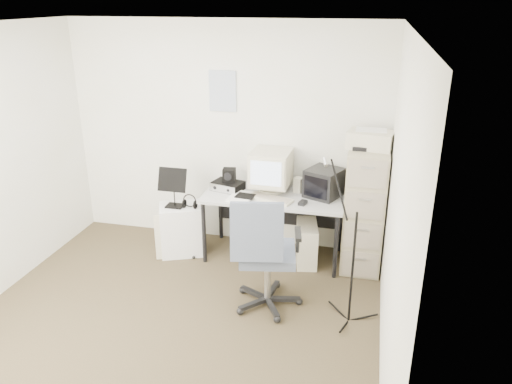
% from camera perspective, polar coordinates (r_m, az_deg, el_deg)
% --- Properties ---
extents(floor, '(3.60, 3.60, 0.01)m').
position_cam_1_polar(floor, '(4.62, -9.74, -14.81)').
color(floor, '#3B3223').
rests_on(floor, ground).
extents(ceiling, '(3.60, 3.60, 0.01)m').
position_cam_1_polar(ceiling, '(3.75, -12.23, 17.90)').
color(ceiling, white).
rests_on(ceiling, ground).
extents(wall_back, '(3.60, 0.02, 2.50)m').
position_cam_1_polar(wall_back, '(5.62, -3.47, 6.42)').
color(wall_back, white).
rests_on(wall_back, ground).
extents(wall_front, '(3.60, 0.02, 2.50)m').
position_cam_1_polar(wall_front, '(2.67, -26.89, -14.14)').
color(wall_front, white).
rests_on(wall_front, ground).
extents(wall_right, '(0.02, 3.60, 2.50)m').
position_cam_1_polar(wall_right, '(3.69, 15.66, -2.56)').
color(wall_right, white).
rests_on(wall_right, ground).
extents(wall_calendar, '(0.30, 0.02, 0.44)m').
position_cam_1_polar(wall_calendar, '(5.50, -3.83, 11.44)').
color(wall_calendar, white).
rests_on(wall_calendar, wall_back).
extents(filing_cabinet, '(0.40, 0.60, 1.30)m').
position_cam_1_polar(filing_cabinet, '(5.28, 12.30, -1.93)').
color(filing_cabinet, tan).
rests_on(filing_cabinet, floor).
extents(printer, '(0.48, 0.37, 0.17)m').
position_cam_1_polar(printer, '(5.07, 12.96, 5.84)').
color(printer, beige).
rests_on(printer, filing_cabinet).
extents(desk, '(1.50, 0.70, 0.73)m').
position_cam_1_polar(desk, '(5.46, 2.04, -3.92)').
color(desk, '#A2A2A2').
rests_on(desk, floor).
extents(crt_monitor, '(0.42, 0.44, 0.45)m').
position_cam_1_polar(crt_monitor, '(5.35, 1.72, 2.36)').
color(crt_monitor, beige).
rests_on(crt_monitor, desk).
extents(crt_tv, '(0.44, 0.45, 0.30)m').
position_cam_1_polar(crt_tv, '(5.28, 7.78, 1.06)').
color(crt_tv, black).
rests_on(crt_tv, desk).
extents(desk_speaker, '(0.11, 0.11, 0.16)m').
position_cam_1_polar(desk_speaker, '(5.39, 4.90, 0.81)').
color(desk_speaker, beige).
rests_on(desk_speaker, desk).
extents(keyboard, '(0.50, 0.30, 0.03)m').
position_cam_1_polar(keyboard, '(5.18, 1.65, -0.79)').
color(keyboard, beige).
rests_on(keyboard, desk).
extents(mouse, '(0.09, 0.12, 0.03)m').
position_cam_1_polar(mouse, '(5.09, 5.36, -1.24)').
color(mouse, black).
rests_on(mouse, desk).
extents(radio_receiver, '(0.37, 0.30, 0.09)m').
position_cam_1_polar(radio_receiver, '(5.45, -3.23, 0.73)').
color(radio_receiver, black).
rests_on(radio_receiver, desk).
extents(radio_speaker, '(0.15, 0.15, 0.14)m').
position_cam_1_polar(radio_speaker, '(5.45, -3.08, 1.99)').
color(radio_speaker, black).
rests_on(radio_speaker, radio_receiver).
extents(papers, '(0.27, 0.35, 0.02)m').
position_cam_1_polar(papers, '(5.23, -1.65, -0.57)').
color(papers, white).
rests_on(papers, desk).
extents(pc_tower, '(0.29, 0.50, 0.44)m').
position_cam_1_polar(pc_tower, '(5.44, 5.80, -5.82)').
color(pc_tower, beige).
rests_on(pc_tower, floor).
extents(office_chair, '(0.76, 0.76, 1.11)m').
position_cam_1_polar(office_chair, '(4.53, 1.35, -6.83)').
color(office_chair, '#434B5F').
rests_on(office_chair, floor).
extents(side_cart, '(0.56, 0.51, 0.57)m').
position_cam_1_polar(side_cart, '(5.64, -8.50, -4.22)').
color(side_cart, white).
rests_on(side_cart, floor).
extents(music_stand, '(0.32, 0.18, 0.46)m').
position_cam_1_polar(music_stand, '(5.43, -9.38, 0.57)').
color(music_stand, black).
rests_on(music_stand, side_cart).
extents(headphones, '(0.20, 0.20, 0.03)m').
position_cam_1_polar(headphones, '(5.44, -7.58, -1.29)').
color(headphones, black).
rests_on(headphones, side_cart).
extents(mic_stand, '(0.03, 0.03, 1.38)m').
position_cam_1_polar(mic_stand, '(4.33, 11.13, -6.69)').
color(mic_stand, black).
rests_on(mic_stand, floor).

